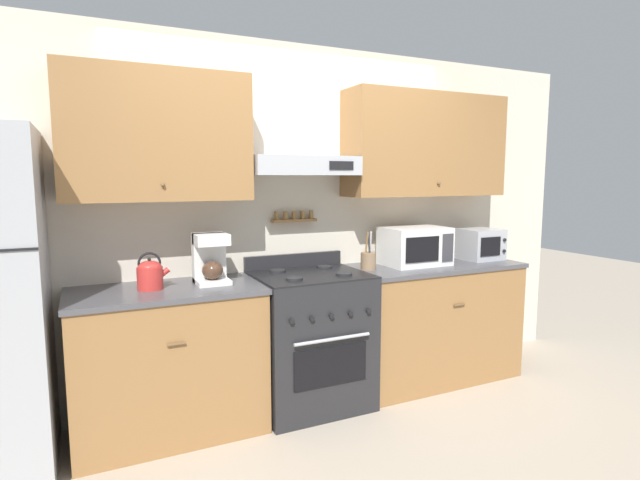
# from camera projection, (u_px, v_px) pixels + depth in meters

# --- Properties ---
(ground_plane) EXTENTS (16.00, 16.00, 0.00)m
(ground_plane) POSITION_uv_depth(u_px,v_px,m) (329.00, 422.00, 3.28)
(ground_plane) COLOR #B2A38E
(wall_back) EXTENTS (5.20, 0.46, 2.55)m
(wall_back) POSITION_uv_depth(u_px,v_px,m) (301.00, 191.00, 3.64)
(wall_back) COLOR beige
(wall_back) RESTS_ON ground_plane
(counter_left) EXTENTS (1.15, 0.63, 0.92)m
(counter_left) POSITION_uv_depth(u_px,v_px,m) (169.00, 361.00, 3.11)
(counter_left) COLOR olive
(counter_left) RESTS_ON ground_plane
(counter_right) EXTENTS (1.38, 0.63, 0.92)m
(counter_right) POSITION_uv_depth(u_px,v_px,m) (432.00, 321.00, 3.97)
(counter_right) COLOR olive
(counter_right) RESTS_ON ground_plane
(stove_range) EXTENTS (0.76, 0.67, 1.04)m
(stove_range) POSITION_uv_depth(u_px,v_px,m) (310.00, 339.00, 3.49)
(stove_range) COLOR #232326
(stove_range) RESTS_ON ground_plane
(tea_kettle) EXTENTS (0.20, 0.15, 0.23)m
(tea_kettle) POSITION_uv_depth(u_px,v_px,m) (150.00, 274.00, 3.01)
(tea_kettle) COLOR red
(tea_kettle) RESTS_ON counter_left
(coffee_maker) EXTENTS (0.21, 0.22, 0.32)m
(coffee_maker) POSITION_uv_depth(u_px,v_px,m) (211.00, 258.00, 3.19)
(coffee_maker) COLOR white
(coffee_maker) RESTS_ON counter_left
(microwave) EXTENTS (0.49, 0.35, 0.29)m
(microwave) POSITION_uv_depth(u_px,v_px,m) (415.00, 246.00, 3.86)
(microwave) COLOR white
(microwave) RESTS_ON counter_right
(utensil_crock) EXTENTS (0.11, 0.11, 0.28)m
(utensil_crock) POSITION_uv_depth(u_px,v_px,m) (368.00, 260.00, 3.67)
(utensil_crock) COLOR #8E7051
(utensil_crock) RESTS_ON counter_right
(toaster_oven) EXTENTS (0.31, 0.29, 0.25)m
(toaster_oven) POSITION_uv_depth(u_px,v_px,m) (480.00, 244.00, 4.12)
(toaster_oven) COLOR #ADAFB5
(toaster_oven) RESTS_ON counter_right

